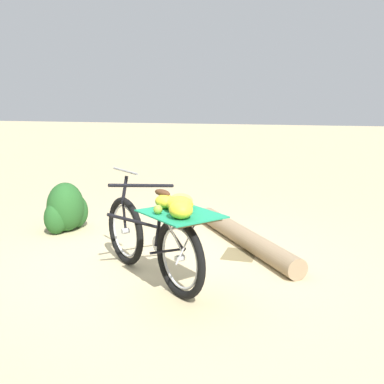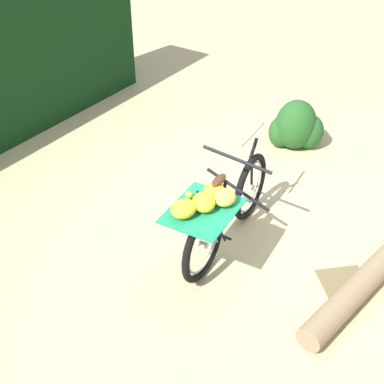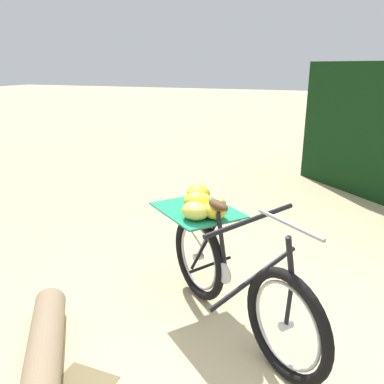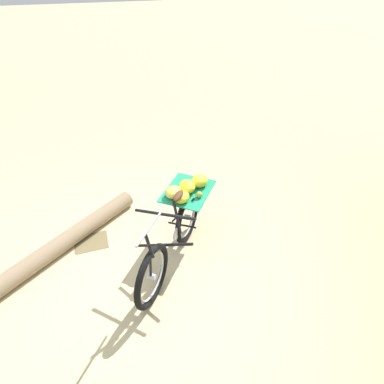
{
  "view_description": "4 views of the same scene",
  "coord_description": "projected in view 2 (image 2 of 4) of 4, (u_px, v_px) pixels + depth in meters",
  "views": [
    {
      "loc": [
        4.24,
        1.85,
        1.73
      ],
      "look_at": [
        0.59,
        0.77,
        0.97
      ],
      "focal_mm": 42.65,
      "sensor_mm": 36.0,
      "label": 1
    },
    {
      "loc": [
        1.26,
        4.15,
        3.5
      ],
      "look_at": [
        0.69,
        0.59,
        0.91
      ],
      "focal_mm": 48.52,
      "sensor_mm": 36.0,
      "label": 2
    },
    {
      "loc": [
        -2.19,
        -0.38,
        1.89
      ],
      "look_at": [
        0.47,
        0.67,
        0.97
      ],
      "focal_mm": 36.97,
      "sensor_mm": 36.0,
      "label": 3
    },
    {
      "loc": [
        -0.35,
        -2.47,
        3.15
      ],
      "look_at": [
        0.67,
        0.69,
        0.74
      ],
      "focal_mm": 30.38,
      "sensor_mm": 36.0,
      "label": 4
    }
  ],
  "objects": [
    {
      "name": "fallen_log",
      "position": [
        377.0,
        268.0,
        4.82
      ],
      "size": [
        1.99,
        1.57,
        0.23
      ],
      "primitive_type": "cylinder",
      "rotation": [
        0.0,
        1.57,
        0.64
      ],
      "color": "#937A5B",
      "rests_on": "ground_plane"
    },
    {
      "name": "shrub_cluster",
      "position": [
        296.0,
        127.0,
        6.67
      ],
      "size": [
        0.7,
        0.48,
        0.66
      ],
      "color": "#235623",
      "rests_on": "ground_plane"
    },
    {
      "name": "ground_plane",
      "position": [
        246.0,
        224.0,
        5.53
      ],
      "size": [
        60.0,
        60.0,
        0.0
      ],
      "primitive_type": "plane",
      "color": "#C6B284"
    },
    {
      "name": "bicycle",
      "position": [
        223.0,
        210.0,
        4.9
      ],
      "size": [
        1.34,
        1.58,
        1.03
      ],
      "rotation": [
        0.0,
        0.0,
        -2.24
      ],
      "color": "black",
      "rests_on": "ground_plane"
    },
    {
      "name": "leaf_litter_patch",
      "position": [
        343.0,
        281.0,
        4.85
      ],
      "size": [
        0.44,
        0.36,
        0.01
      ],
      "primitive_type": "cube",
      "color": "olive",
      "rests_on": "ground_plane"
    }
  ]
}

